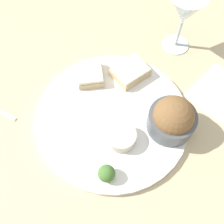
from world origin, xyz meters
TOP-DOWN VIEW (x-y plane):
  - ground_plane at (0.00, 0.00)m, footprint 4.00×4.00m
  - dinner_plate at (0.00, 0.00)m, footprint 0.34×0.34m
  - salad_bowl at (-0.04, 0.12)m, footprint 0.10×0.10m
  - sauce_ramekin at (0.04, 0.04)m, footprint 0.06×0.06m
  - cheese_toast_near at (-0.12, -0.02)m, footprint 0.10×0.09m
  - cheese_toast_far at (-0.06, -0.10)m, footprint 0.09×0.09m
  - wine_glass at (-0.27, 0.03)m, footprint 0.09×0.09m
  - garnish at (0.12, 0.06)m, footprint 0.03×0.03m

SIDE VIEW (x-z plane):
  - ground_plane at x=0.00m, z-range 0.00..0.00m
  - dinner_plate at x=0.00m, z-range 0.00..0.01m
  - cheese_toast_near at x=-0.12m, z-range 0.01..0.04m
  - cheese_toast_far at x=-0.06m, z-range 0.01..0.04m
  - sauce_ramekin at x=0.04m, z-range 0.02..0.04m
  - garnish at x=0.12m, z-range 0.01..0.05m
  - salad_bowl at x=-0.04m, z-range 0.01..0.09m
  - wine_glass at x=-0.27m, z-range 0.04..0.19m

